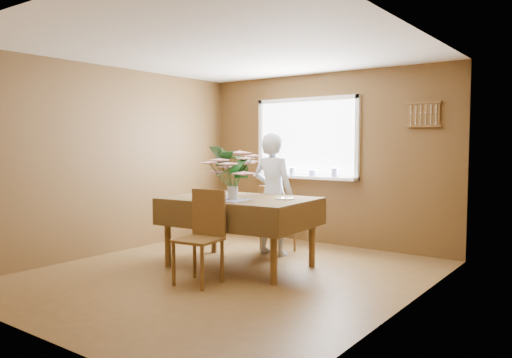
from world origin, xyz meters
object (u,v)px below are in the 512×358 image
Objects in this scene: dining_table at (240,206)px; flower_bouquet at (233,169)px; chair_near at (203,232)px; seated_woman at (273,194)px; chair_far at (273,216)px.

flower_bouquet is (0.06, -0.20, 0.45)m from dining_table.
dining_table is 0.50m from flower_bouquet.
chair_near is 0.86m from flower_bouquet.
chair_near reaches higher than dining_table.
dining_table is 1.83× the size of chair_near.
seated_woman is (-0.06, 0.79, 0.08)m from dining_table.
chair_far is 0.56× the size of seated_woman.
flower_bouquet is (-0.04, 0.56, 0.65)m from chair_near.
chair_near is at bearing 115.65° from chair_far.
flower_bouquet is at bearing 117.65° from chair_far.
flower_bouquet reaches higher than chair_near.
seated_woman is at bearing 139.89° from chair_far.
chair_far is (-0.15, 0.93, -0.23)m from dining_table.
chair_near is at bearing -86.97° from dining_table.
dining_table is 0.79m from chair_near.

